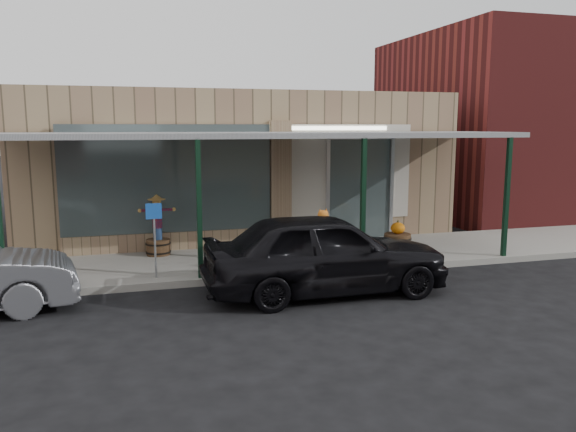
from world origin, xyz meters
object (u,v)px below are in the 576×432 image
object	(u,v)px
barrel_pumpkin	(397,240)
handicap_sign	(154,230)
barrel_scarecrow	(158,235)
parked_sedan	(325,253)

from	to	relation	value
barrel_pumpkin	handicap_sign	bearing A→B (deg)	-171.37
barrel_scarecrow	barrel_pumpkin	xyz separation A→B (m)	(5.79, -1.23, -0.22)
handicap_sign	parked_sedan	world-z (taller)	handicap_sign
barrel_pumpkin	handicap_sign	world-z (taller)	handicap_sign
barrel_scarecrow	handicap_sign	size ratio (longest dim) A/B	0.96
barrel_pumpkin	parked_sedan	size ratio (longest dim) A/B	0.18
barrel_scarecrow	parked_sedan	world-z (taller)	barrel_scarecrow
barrel_scarecrow	barrel_pumpkin	size ratio (longest dim) A/B	1.76
barrel_pumpkin	parked_sedan	distance (m)	3.71
barrel_scarecrow	handicap_sign	world-z (taller)	handicap_sign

